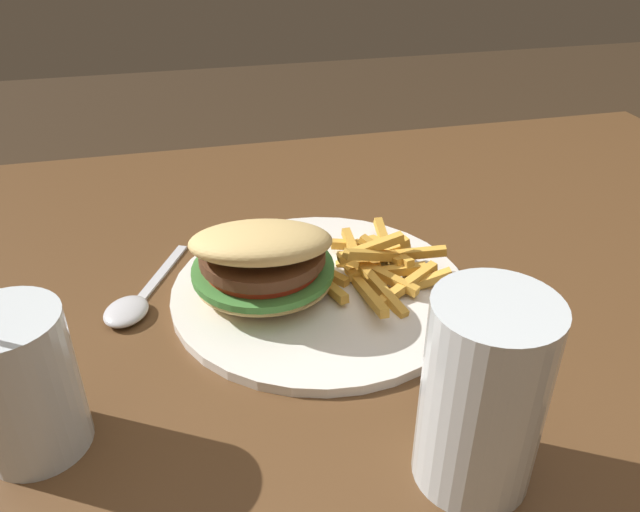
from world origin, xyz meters
The scene contains 4 objects.
meal_plate_near centered at (0.09, -0.28, 0.75)m, with size 0.30×0.30×0.11m.
beer_glass centered at (0.01, -0.05, 0.79)m, with size 0.08×0.08×0.15m.
juice_glass centered at (0.31, -0.15, 0.77)m, with size 0.08×0.08×0.18m.
spoon centered at (0.25, -0.30, 0.73)m, with size 0.09×0.15×0.01m.
Camera 1 is at (0.18, 0.22, 1.09)m, focal length 35.00 mm.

